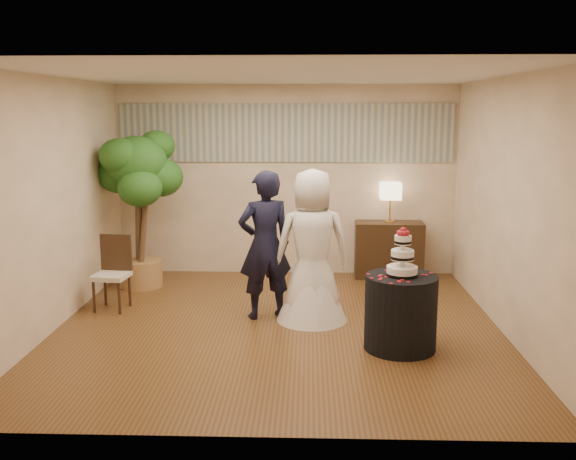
{
  "coord_description": "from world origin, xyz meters",
  "views": [
    {
      "loc": [
        0.34,
        -6.96,
        2.44
      ],
      "look_at": [
        0.1,
        0.4,
        1.05
      ],
      "focal_mm": 40.0,
      "sensor_mm": 36.0,
      "label": 1
    }
  ],
  "objects_px": {
    "wedding_cake": "(403,252)",
    "table_lamp": "(390,203)",
    "groom": "(265,245)",
    "cake_table": "(401,312)",
    "side_chair": "(111,274)",
    "console": "(389,250)",
    "ficus_tree": "(138,209)",
    "bride": "(312,246)"
  },
  "relations": [
    {
      "from": "wedding_cake",
      "to": "console",
      "type": "height_order",
      "value": "wedding_cake"
    },
    {
      "from": "groom",
      "to": "bride",
      "type": "distance_m",
      "value": 0.56
    },
    {
      "from": "table_lamp",
      "to": "side_chair",
      "type": "height_order",
      "value": "table_lamp"
    },
    {
      "from": "console",
      "to": "ficus_tree",
      "type": "relative_size",
      "value": 0.45
    },
    {
      "from": "table_lamp",
      "to": "side_chair",
      "type": "relative_size",
      "value": 0.64
    },
    {
      "from": "groom",
      "to": "side_chair",
      "type": "relative_size",
      "value": 1.93
    },
    {
      "from": "groom",
      "to": "wedding_cake",
      "type": "distance_m",
      "value": 1.76
    },
    {
      "from": "bride",
      "to": "table_lamp",
      "type": "distance_m",
      "value": 2.31
    },
    {
      "from": "groom",
      "to": "cake_table",
      "type": "relative_size",
      "value": 2.26
    },
    {
      "from": "wedding_cake",
      "to": "console",
      "type": "relative_size",
      "value": 0.51
    },
    {
      "from": "bride",
      "to": "side_chair",
      "type": "bearing_deg",
      "value": -16.31
    },
    {
      "from": "side_chair",
      "to": "groom",
      "type": "bearing_deg",
      "value": -0.22
    },
    {
      "from": "bride",
      "to": "side_chair",
      "type": "xyz_separation_m",
      "value": [
        -2.46,
        0.32,
        -0.44
      ]
    },
    {
      "from": "wedding_cake",
      "to": "table_lamp",
      "type": "relative_size",
      "value": 0.87
    },
    {
      "from": "bride",
      "to": "wedding_cake",
      "type": "distance_m",
      "value": 1.28
    },
    {
      "from": "groom",
      "to": "cake_table",
      "type": "xyz_separation_m",
      "value": [
        1.46,
        -0.98,
        -0.49
      ]
    },
    {
      "from": "groom",
      "to": "cake_table",
      "type": "bearing_deg",
      "value": 126.18
    },
    {
      "from": "cake_table",
      "to": "wedding_cake",
      "type": "bearing_deg",
      "value": 0.0
    },
    {
      "from": "groom",
      "to": "table_lamp",
      "type": "height_order",
      "value": "groom"
    },
    {
      "from": "wedding_cake",
      "to": "table_lamp",
      "type": "height_order",
      "value": "table_lamp"
    },
    {
      "from": "table_lamp",
      "to": "wedding_cake",
      "type": "bearing_deg",
      "value": -94.54
    },
    {
      "from": "groom",
      "to": "wedding_cake",
      "type": "height_order",
      "value": "groom"
    },
    {
      "from": "groom",
      "to": "console",
      "type": "distance_m",
      "value": 2.6
    },
    {
      "from": "ficus_tree",
      "to": "table_lamp",
      "type": "bearing_deg",
      "value": 10.11
    },
    {
      "from": "groom",
      "to": "wedding_cake",
      "type": "relative_size",
      "value": 3.49
    },
    {
      "from": "side_chair",
      "to": "console",
      "type": "bearing_deg",
      "value": 31.7
    },
    {
      "from": "wedding_cake",
      "to": "ficus_tree",
      "type": "xyz_separation_m",
      "value": [
        -3.28,
        2.27,
        0.07
      ]
    },
    {
      "from": "groom",
      "to": "ficus_tree",
      "type": "height_order",
      "value": "ficus_tree"
    },
    {
      "from": "table_lamp",
      "to": "side_chair",
      "type": "xyz_separation_m",
      "value": [
        -3.6,
        -1.69,
        -0.65
      ]
    },
    {
      "from": "bride",
      "to": "table_lamp",
      "type": "xyz_separation_m",
      "value": [
        1.14,
        2.0,
        0.22
      ]
    },
    {
      "from": "bride",
      "to": "ficus_tree",
      "type": "height_order",
      "value": "ficus_tree"
    },
    {
      "from": "cake_table",
      "to": "console",
      "type": "relative_size",
      "value": 0.79
    },
    {
      "from": "table_lamp",
      "to": "console",
      "type": "bearing_deg",
      "value": 0.0
    },
    {
      "from": "bride",
      "to": "wedding_cake",
      "type": "xyz_separation_m",
      "value": [
        0.91,
        -0.89,
        0.14
      ]
    },
    {
      "from": "groom",
      "to": "ficus_tree",
      "type": "distance_m",
      "value": 2.25
    },
    {
      "from": "wedding_cake",
      "to": "table_lamp",
      "type": "distance_m",
      "value": 2.9
    },
    {
      "from": "bride",
      "to": "table_lamp",
      "type": "height_order",
      "value": "bride"
    },
    {
      "from": "cake_table",
      "to": "table_lamp",
      "type": "height_order",
      "value": "table_lamp"
    },
    {
      "from": "cake_table",
      "to": "console",
      "type": "height_order",
      "value": "console"
    },
    {
      "from": "side_chair",
      "to": "cake_table",
      "type": "bearing_deg",
      "value": -13.12
    },
    {
      "from": "console",
      "to": "side_chair",
      "type": "relative_size",
      "value": 1.08
    },
    {
      "from": "table_lamp",
      "to": "groom",
      "type": "bearing_deg",
      "value": -131.39
    }
  ]
}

